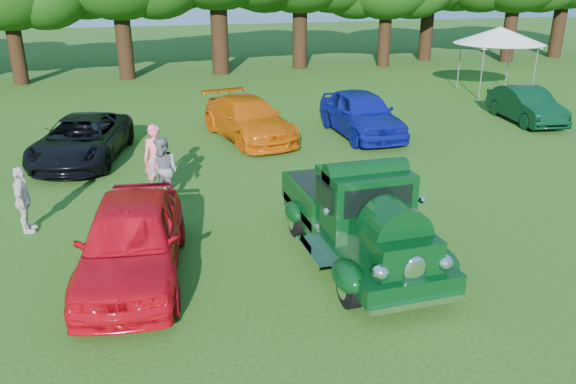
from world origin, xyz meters
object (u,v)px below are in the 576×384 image
object	(u,v)px
red_convertible	(132,239)
back_car_blue	(361,113)
canopy_tent	(500,36)
back_car_orange	(248,119)
spectator_pink	(156,159)
spectator_grey	(164,170)
back_car_black	(82,139)
back_car_green	(526,105)
hero_pickup	(359,219)
spectator_white	(23,200)

from	to	relation	value
red_convertible	back_car_blue	world-z (taller)	back_car_blue
back_car_blue	canopy_tent	xyz separation A→B (m)	(9.35, 5.30, 1.94)
red_convertible	back_car_orange	size ratio (longest dim) A/B	0.92
red_convertible	spectator_pink	xyz separation A→B (m)	(0.80, 4.46, 0.14)
spectator_grey	canopy_tent	xyz separation A→B (m)	(16.68, 9.79, 1.91)
back_car_black	spectator_grey	distance (m)	4.71
back_car_green	spectator_pink	bearing A→B (deg)	-156.60
back_car_blue	back_car_orange	bearing A→B (deg)	170.85
hero_pickup	back_car_orange	size ratio (longest dim) A/B	1.01
back_car_black	back_car_green	size ratio (longest dim) A/B	1.21
back_car_blue	canopy_tent	world-z (taller)	canopy_tent
red_convertible	spectator_grey	bearing A→B (deg)	84.63
back_car_black	back_car_orange	distance (m)	5.57
back_car_black	spectator_white	bearing A→B (deg)	-86.94
hero_pickup	spectator_pink	xyz separation A→B (m)	(-3.57, 4.95, 0.07)
canopy_tent	back_car_green	bearing A→B (deg)	-113.87
back_car_black	back_car_orange	xyz separation A→B (m)	(5.48, 0.99, 0.03)
back_car_blue	canopy_tent	bearing A→B (deg)	30.48
hero_pickup	canopy_tent	world-z (taller)	canopy_tent
canopy_tent	spectator_white	bearing A→B (deg)	-151.49
hero_pickup	back_car_green	world-z (taller)	hero_pickup
spectator_grey	hero_pickup	bearing A→B (deg)	-8.42
canopy_tent	red_convertible	bearing A→B (deg)	-142.52
red_convertible	back_car_orange	world-z (taller)	red_convertible
back_car_green	spectator_white	distance (m)	18.28
spectator_white	canopy_tent	distance (m)	22.64
hero_pickup	back_car_black	size ratio (longest dim) A/B	1.01
hero_pickup	back_car_orange	bearing A→B (deg)	90.53
red_convertible	back_car_green	bearing A→B (deg)	36.73
back_car_orange	spectator_white	world-z (taller)	spectator_white
back_car_green	spectator_pink	size ratio (longest dim) A/B	2.21
canopy_tent	spectator_grey	bearing A→B (deg)	-149.58
spectator_white	canopy_tent	bearing A→B (deg)	-57.31
hero_pickup	back_car_black	distance (m)	10.08
back_car_blue	red_convertible	bearing A→B (deg)	-134.30
spectator_white	red_convertible	bearing A→B (deg)	-136.76
back_car_black	spectator_white	distance (m)	5.27
hero_pickup	back_car_green	bearing A→B (deg)	38.52
hero_pickup	spectator_white	size ratio (longest dim) A/B	3.25
back_car_orange	canopy_tent	size ratio (longest dim) A/B	1.01
hero_pickup	canopy_tent	size ratio (longest dim) A/B	1.02
hero_pickup	spectator_white	world-z (taller)	hero_pickup
spectator_grey	back_car_orange	bearing A→B (deg)	99.28
red_convertible	spectator_grey	size ratio (longest dim) A/B	2.71
red_convertible	back_car_green	world-z (taller)	red_convertible
hero_pickup	spectator_pink	size ratio (longest dim) A/B	2.72
spectator_pink	spectator_white	xyz separation A→B (m)	(-3.02, -1.73, -0.15)
hero_pickup	red_convertible	world-z (taller)	hero_pickup
spectator_pink	back_car_orange	bearing A→B (deg)	55.94
spectator_white	back_car_black	bearing A→B (deg)	-6.95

